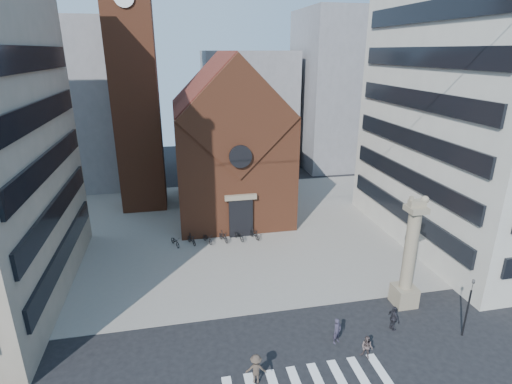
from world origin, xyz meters
TOP-DOWN VIEW (x-y plane):
  - ground at (0.00, 0.00)m, footprint 120.00×120.00m
  - piazza at (0.00, 19.00)m, footprint 46.00×30.00m
  - church at (0.00, 25.04)m, footprint 12.00×16.65m
  - campanile at (-10.00, 28.00)m, footprint 5.50×5.50m
  - bg_block_left at (-20.00, 40.00)m, footprint 16.00×14.00m
  - bg_block_mid at (6.00, 45.00)m, footprint 14.00×12.00m
  - bg_block_right at (22.00, 42.00)m, footprint 16.00×14.00m
  - lion_column at (10.01, 3.00)m, footprint 1.63×1.60m
  - traffic_light at (12.00, -1.00)m, footprint 0.13×0.16m
  - pedestrian_0 at (3.46, 0.06)m, footprint 0.78×0.69m
  - pedestrian_1 at (4.74, -1.60)m, footprint 0.93×0.93m
  - pedestrian_2 at (7.71, 0.48)m, footprint 0.58×1.11m
  - pedestrian_3 at (-2.34, -2.12)m, footprint 1.32×0.92m
  - scooter_0 at (-6.64, 16.03)m, footprint 1.30×1.91m
  - scooter_1 at (-5.07, 16.03)m, footprint 1.16×1.80m
  - scooter_2 at (-3.50, 16.03)m, footprint 1.30×1.91m
  - scooter_3 at (-1.93, 16.03)m, footprint 1.16×1.80m
  - scooter_4 at (-0.36, 16.03)m, footprint 1.30×1.91m
  - scooter_5 at (1.21, 16.03)m, footprint 1.16×1.80m

SIDE VIEW (x-z plane):
  - ground at x=0.00m, z-range 0.00..0.00m
  - piazza at x=0.00m, z-range 0.00..0.05m
  - scooter_0 at x=-6.64m, z-range 0.05..1.00m
  - scooter_2 at x=-3.50m, z-range 0.05..1.00m
  - scooter_4 at x=-0.36m, z-range 0.05..1.00m
  - scooter_1 at x=-5.07m, z-range 0.05..1.10m
  - scooter_3 at x=-1.93m, z-range 0.05..1.10m
  - scooter_5 at x=1.21m, z-range 0.05..1.10m
  - pedestrian_1 at x=4.74m, z-range 0.00..1.52m
  - pedestrian_0 at x=3.46m, z-range 0.00..1.78m
  - pedestrian_2 at x=7.71m, z-range 0.00..1.81m
  - pedestrian_3 at x=-2.34m, z-range 0.00..1.86m
  - traffic_light at x=12.00m, z-range 0.14..4.44m
  - lion_column at x=10.01m, z-range -0.88..7.79m
  - church at x=0.00m, z-range -1.02..16.98m
  - bg_block_mid at x=6.00m, z-range 0.00..18.00m
  - bg_block_left at x=-20.00m, z-range 0.00..22.00m
  - bg_block_right at x=22.00m, z-range 0.00..24.00m
  - campanile at x=-10.00m, z-range 0.14..31.34m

